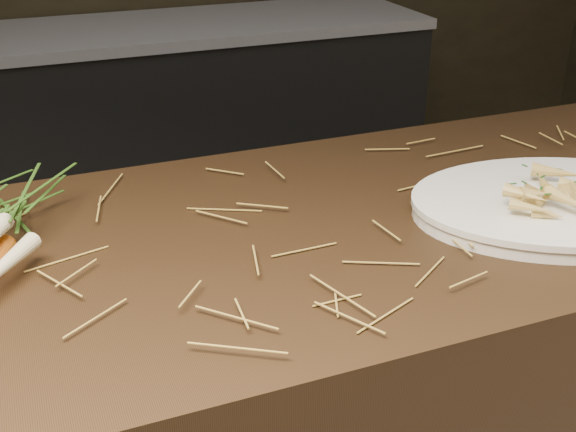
# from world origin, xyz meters

# --- Properties ---
(back_counter) EXTENTS (1.82, 0.62, 0.84)m
(back_counter) POSITION_xyz_m (0.30, 2.18, 0.42)
(back_counter) COLOR black
(back_counter) RESTS_ON ground
(straw_bedding) EXTENTS (1.40, 0.60, 0.02)m
(straw_bedding) POSITION_xyz_m (0.00, 0.30, 0.91)
(straw_bedding) COLOR olive
(straw_bedding) RESTS_ON main_counter
(serving_platter) EXTENTS (0.57, 0.46, 0.03)m
(serving_platter) POSITION_xyz_m (0.39, 0.19, 0.91)
(serving_platter) COLOR white
(serving_platter) RESTS_ON main_counter
(roasted_veg_heap) EXTENTS (0.28, 0.24, 0.06)m
(roasted_veg_heap) POSITION_xyz_m (0.39, 0.19, 0.95)
(roasted_veg_heap) COLOR #9E7F40
(roasted_veg_heap) RESTS_ON serving_platter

